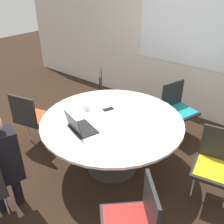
{
  "coord_description": "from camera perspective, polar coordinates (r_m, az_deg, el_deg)",
  "views": [
    {
      "loc": [
        1.6,
        -2.01,
        2.31
      ],
      "look_at": [
        0.0,
        0.0,
        0.85
      ],
      "focal_mm": 40.0,
      "sensor_mm": 36.0,
      "label": 1
    }
  ],
  "objects": [
    {
      "name": "chair_2",
      "position": [
        2.93,
        22.81,
        -10.49
      ],
      "size": [
        0.51,
        0.49,
        0.88
      ],
      "rotation": [
        0.0,
        0.0,
        9.61
      ],
      "color": "#262628",
      "rests_on": "ground_plane"
    },
    {
      "name": "chair_5",
      "position": [
        3.69,
        -18.04,
        -0.76
      ],
      "size": [
        0.52,
        0.51,
        0.88
      ],
      "rotation": [
        0.0,
        0.0,
        12.8
      ],
      "color": "#262628",
      "rests_on": "ground_plane"
    },
    {
      "name": "chair_4",
      "position": [
        4.19,
        -0.82,
        4.53
      ],
      "size": [
        0.6,
        0.61,
        0.88
      ],
      "rotation": [
        0.0,
        0.0,
        11.66
      ],
      "color": "#262628",
      "rests_on": "ground_plane"
    },
    {
      "name": "laptop",
      "position": [
        2.79,
        -7.59,
        -3.35
      ],
      "size": [
        0.4,
        0.34,
        0.21
      ],
      "rotation": [
        0.0,
        0.0,
        2.83
      ],
      "color": "#232326",
      "rests_on": "conference_table"
    },
    {
      "name": "wall_back",
      "position": [
        4.44,
        17.14,
        15.98
      ],
      "size": [
        8.0,
        0.07,
        2.7
      ],
      "color": "silver",
      "rests_on": "ground_plane"
    },
    {
      "name": "chair_1",
      "position": [
        2.24,
        5.16,
        -23.13
      ],
      "size": [
        0.61,
        0.61,
        0.88
      ],
      "rotation": [
        0.0,
        0.0,
        8.62
      ],
      "color": "#262628",
      "rests_on": "ground_plane"
    },
    {
      "name": "coffee_cup",
      "position": [
        3.2,
        -5.95,
        1.08
      ],
      "size": [
        0.08,
        0.08,
        0.08
      ],
      "color": "white",
      "rests_on": "conference_table"
    },
    {
      "name": "ground_plane",
      "position": [
        3.45,
        0.0,
        -12.33
      ],
      "size": [
        16.0,
        16.0,
        0.0
      ],
      "primitive_type": "plane",
      "color": "black"
    },
    {
      "name": "conference_table",
      "position": [
        3.06,
        0.0,
        -3.42
      ],
      "size": [
        1.71,
        1.71,
        0.75
      ],
      "color": "#333333",
      "rests_on": "ground_plane"
    },
    {
      "name": "person_0",
      "position": [
        2.68,
        -24.24,
        -9.89
      ],
      "size": [
        0.33,
        0.41,
        1.23
      ],
      "rotation": [
        0.0,
        0.0,
        7.54
      ],
      "color": "black",
      "rests_on": "ground_plane"
    },
    {
      "name": "chair_3",
      "position": [
        3.88,
        14.72,
        1.31
      ],
      "size": [
        0.53,
        0.55,
        0.88
      ],
      "rotation": [
        0.0,
        0.0,
        10.68
      ],
      "color": "#262628",
      "rests_on": "ground_plane"
    },
    {
      "name": "cell_phone",
      "position": [
        3.21,
        -0.87,
        0.66
      ],
      "size": [
        0.12,
        0.16,
        0.01
      ],
      "color": "black",
      "rests_on": "conference_table"
    }
  ]
}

